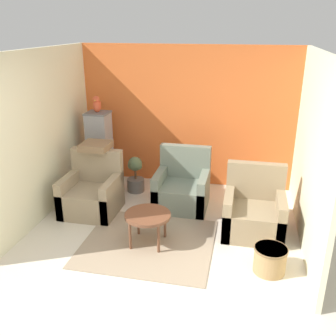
{
  "coord_description": "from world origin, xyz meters",
  "views": [
    {
      "loc": [
        1.04,
        -3.26,
        2.76
      ],
      "look_at": [
        0.0,
        1.55,
        0.86
      ],
      "focal_mm": 40.0,
      "sensor_mm": 36.0,
      "label": 1
    }
  ],
  "objects_px": {
    "coffee_table": "(148,217)",
    "potted_plant": "(135,175)",
    "armchair_right": "(254,213)",
    "armchair_middle": "(182,189)",
    "parrot": "(97,105)",
    "armchair_left": "(92,194)",
    "birdcage": "(100,153)",
    "wicker_basket": "(270,259)"
  },
  "relations": [
    {
      "from": "birdcage",
      "to": "armchair_right",
      "type": "bearing_deg",
      "value": -21.99
    },
    {
      "from": "wicker_basket",
      "to": "coffee_table",
      "type": "bearing_deg",
      "value": 169.73
    },
    {
      "from": "birdcage",
      "to": "wicker_basket",
      "type": "relative_size",
      "value": 3.44
    },
    {
      "from": "parrot",
      "to": "potted_plant",
      "type": "height_order",
      "value": "parrot"
    },
    {
      "from": "armchair_left",
      "to": "potted_plant",
      "type": "height_order",
      "value": "armchair_left"
    },
    {
      "from": "parrot",
      "to": "potted_plant",
      "type": "bearing_deg",
      "value": -9.37
    },
    {
      "from": "birdcage",
      "to": "parrot",
      "type": "distance_m",
      "value": 0.87
    },
    {
      "from": "armchair_left",
      "to": "parrot",
      "type": "distance_m",
      "value": 1.56
    },
    {
      "from": "coffee_table",
      "to": "armchair_right",
      "type": "xyz_separation_m",
      "value": [
        1.36,
        0.62,
        -0.11
      ]
    },
    {
      "from": "armchair_left",
      "to": "wicker_basket",
      "type": "relative_size",
      "value": 2.38
    },
    {
      "from": "armchair_right",
      "to": "parrot",
      "type": "relative_size",
      "value": 3.29
    },
    {
      "from": "birdcage",
      "to": "parrot",
      "type": "xyz_separation_m",
      "value": [
        0.0,
        0.0,
        0.87
      ]
    },
    {
      "from": "coffee_table",
      "to": "birdcage",
      "type": "relative_size",
      "value": 0.45
    },
    {
      "from": "armchair_left",
      "to": "potted_plant",
      "type": "relative_size",
      "value": 1.49
    },
    {
      "from": "potted_plant",
      "to": "armchair_right",
      "type": "bearing_deg",
      "value": -25.85
    },
    {
      "from": "armchair_left",
      "to": "wicker_basket",
      "type": "distance_m",
      "value": 2.84
    },
    {
      "from": "coffee_table",
      "to": "armchair_middle",
      "type": "distance_m",
      "value": 1.23
    },
    {
      "from": "armchair_left",
      "to": "potted_plant",
      "type": "xyz_separation_m",
      "value": [
        0.44,
        0.87,
        0.01
      ]
    },
    {
      "from": "armchair_right",
      "to": "armchair_middle",
      "type": "distance_m",
      "value": 1.26
    },
    {
      "from": "armchair_middle",
      "to": "potted_plant",
      "type": "relative_size",
      "value": 1.49
    },
    {
      "from": "coffee_table",
      "to": "parrot",
      "type": "bearing_deg",
      "value": 127.87
    },
    {
      "from": "birdcage",
      "to": "armchair_left",
      "type": "bearing_deg",
      "value": -76.49
    },
    {
      "from": "armchair_right",
      "to": "coffee_table",
      "type": "bearing_deg",
      "value": -155.69
    },
    {
      "from": "potted_plant",
      "to": "coffee_table",
      "type": "bearing_deg",
      "value": -67.71
    },
    {
      "from": "armchair_left",
      "to": "armchair_right",
      "type": "distance_m",
      "value": 2.46
    },
    {
      "from": "armchair_middle",
      "to": "coffee_table",
      "type": "bearing_deg",
      "value": -101.49
    },
    {
      "from": "armchair_left",
      "to": "armchair_right",
      "type": "xyz_separation_m",
      "value": [
        2.45,
        -0.11,
        0.0
      ]
    },
    {
      "from": "armchair_left",
      "to": "birdcage",
      "type": "distance_m",
      "value": 1.05
    },
    {
      "from": "armchair_middle",
      "to": "parrot",
      "type": "distance_m",
      "value": 2.03
    },
    {
      "from": "coffee_table",
      "to": "potted_plant",
      "type": "height_order",
      "value": "potted_plant"
    },
    {
      "from": "armchair_right",
      "to": "potted_plant",
      "type": "distance_m",
      "value": 2.24
    },
    {
      "from": "armchair_right",
      "to": "potted_plant",
      "type": "xyz_separation_m",
      "value": [
        -2.02,
        0.98,
        0.01
      ]
    },
    {
      "from": "coffee_table",
      "to": "potted_plant",
      "type": "bearing_deg",
      "value": 112.29
    },
    {
      "from": "armchair_right",
      "to": "parrot",
      "type": "bearing_deg",
      "value": 157.97
    },
    {
      "from": "armchair_middle",
      "to": "potted_plant",
      "type": "height_order",
      "value": "armchair_middle"
    },
    {
      "from": "parrot",
      "to": "wicker_basket",
      "type": "xyz_separation_m",
      "value": [
        2.89,
        -1.99,
        -1.31
      ]
    },
    {
      "from": "coffee_table",
      "to": "armchair_right",
      "type": "bearing_deg",
      "value": 24.31
    },
    {
      "from": "armchair_left",
      "to": "coffee_table",
      "type": "bearing_deg",
      "value": -33.65
    },
    {
      "from": "armchair_right",
      "to": "parrot",
      "type": "height_order",
      "value": "parrot"
    },
    {
      "from": "potted_plant",
      "to": "wicker_basket",
      "type": "relative_size",
      "value": 1.6
    },
    {
      "from": "armchair_left",
      "to": "birdcage",
      "type": "relative_size",
      "value": 0.69
    },
    {
      "from": "armchair_right",
      "to": "potted_plant",
      "type": "relative_size",
      "value": 1.49
    }
  ]
}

